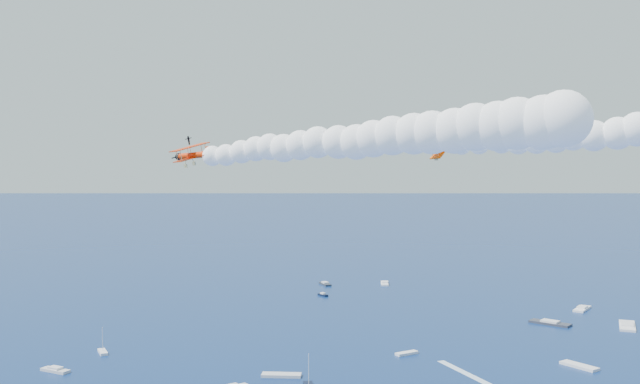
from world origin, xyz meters
The scene contains 4 objects.
biplane_lead centered at (15.92, 32.49, 54.88)m, with size 7.02×7.87×4.74m, color #FF5805, non-canonical shape.
biplane_trail centered at (-12.90, 10.04, 53.61)m, with size 6.70×7.52×4.53m, color #F13205, non-canonical shape.
smoke_trail_trail centered at (14.72, 12.16, 55.70)m, with size 55.57×10.10×10.50m, color white, non-canonical shape.
spectator_boats centered at (1.12, 118.46, 0.35)m, with size 216.28×172.70×0.70m.
Camera 1 is at (64.49, -67.76, 53.96)m, focal length 41.94 mm.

